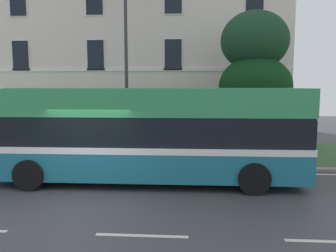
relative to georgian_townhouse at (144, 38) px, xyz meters
name	(u,v)px	position (x,y,z in m)	size (l,w,h in m)	color
ground_plane	(90,193)	(0.35, -14.47, -6.55)	(60.00, 56.00, 0.18)	#414145
georgian_townhouse	(144,38)	(0.00, 0.00, 0.00)	(18.68, 8.60, 12.76)	silver
iron_verge_railing	(106,151)	(0.00, -11.10, -5.91)	(13.98, 0.04, 0.97)	black
evergreen_tree	(249,100)	(6.13, -7.67, -4.02)	(5.03, 5.03, 7.10)	#423328
single_decker_bus	(145,133)	(1.84, -13.12, -4.89)	(10.40, 2.82, 3.12)	#1C6881
street_lamp_post	(126,56)	(0.63, -9.92, -2.08)	(0.36, 0.24, 7.66)	#333338
litter_bin	(71,145)	(-1.75, -10.29, -5.84)	(0.53, 0.53, 1.14)	#23472D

